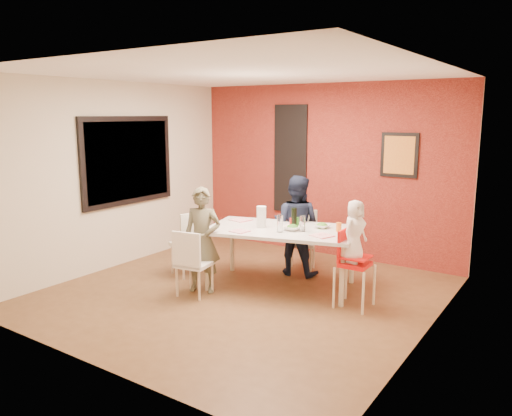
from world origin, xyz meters
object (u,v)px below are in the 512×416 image
Objects in this scene: chair_near at (191,260)px; chair_left at (191,240)px; dining_table at (282,234)px; toddler at (355,231)px; wine_bottle at (294,218)px; paper_towel_roll at (261,217)px; child_far at (296,225)px; high_chair at (352,261)px; child_near at (202,240)px; chair_far at (302,237)px.

chair_left is (-0.53, 0.61, 0.04)m from chair_near.
toddler reaches higher than dining_table.
wine_bottle is 0.42m from paper_towel_roll.
child_far reaches higher than dining_table.
paper_towel_roll reaches higher than high_chair.
toddler is at bearing -0.98° from paper_towel_roll.
chair_near is 1.94m from high_chair.
paper_towel_roll reaches higher than dining_table.
dining_table is 0.59m from child_far.
dining_table is at bearing 95.51° from toddler.
child_near reaches higher than toddler.
chair_far is at bearing 63.73° from toddler.
chair_near is 0.92× the size of chair_left.
dining_table is 7.53× the size of paper_towel_roll.
high_chair is 0.65× the size of child_far.
chair_near is at bearing 58.85° from child_far.
dining_table is at bearing 92.27° from child_far.
chair_far is at bearing 156.22° from chair_left.
chair_near is at bearing -128.96° from chair_far.
high_chair is at bearing -1.03° from paper_towel_roll.
paper_towel_roll is at bearing 123.41° from chair_left.
toddler is at bearing -3.20° from child_near.
chair_far is 3.20× the size of wine_bottle.
chair_near is 0.63× the size of child_near.
child_far is (0.03, -0.23, 0.22)m from chair_far.
wine_bottle reaches higher than chair_near.
chair_left is at bearing -58.30° from chair_near.
child_near is (-0.01, 0.23, 0.20)m from chair_near.
child_near reaches higher than wine_bottle.
dining_table is 1.02m from child_near.
chair_left is 3.31× the size of paper_towel_roll.
dining_table is 0.86m from chair_far.
chair_near is 1.40m from wine_bottle.
child_near is 1.90m from toddler.
chair_left reaches higher than high_chair.
child_far is 1.37m from toddler.
chair_left reaches higher than chair_far.
toddler is at bearing -164.64° from chair_near.
high_chair is (1.02, -0.12, -0.16)m from dining_table.
dining_table is at bearing -100.33° from chair_far.
toddler reaches higher than paper_towel_roll.
chair_left is 0.65× the size of child_far.
high_chair is at bearing -6.52° from dining_table.
chair_near is at bearing 62.13° from chair_left.
chair_left is at bearing -166.17° from dining_table.
chair_far is at bearing 50.52° from high_chair.
paper_towel_roll is (-0.39, -0.17, 0.00)m from wine_bottle.
chair_left is (-1.27, -0.31, -0.20)m from dining_table.
toddler is (1.79, 0.58, 0.24)m from child_near.
chair_near is 2.00m from toddler.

